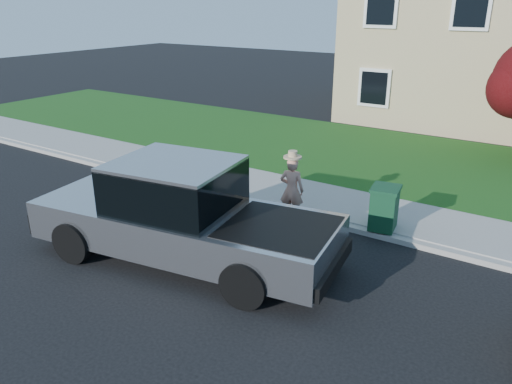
% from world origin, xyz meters
% --- Properties ---
extents(ground, '(80.00, 80.00, 0.00)m').
position_xyz_m(ground, '(0.00, 0.00, 0.00)').
color(ground, black).
rests_on(ground, ground).
extents(curb, '(40.00, 0.20, 0.12)m').
position_xyz_m(curb, '(1.00, 2.90, 0.06)').
color(curb, gray).
rests_on(curb, ground).
extents(sidewalk, '(40.00, 2.00, 0.15)m').
position_xyz_m(sidewalk, '(1.00, 4.00, 0.07)').
color(sidewalk, gray).
rests_on(sidewalk, ground).
extents(lawn, '(40.00, 7.00, 0.10)m').
position_xyz_m(lawn, '(1.00, 8.50, 0.05)').
color(lawn, '#144817').
rests_on(lawn, ground).
extents(house, '(14.00, 11.30, 6.85)m').
position_xyz_m(house, '(1.31, 16.38, 3.17)').
color(house, tan).
rests_on(house, ground).
extents(pickup_truck, '(6.39, 2.96, 2.02)m').
position_xyz_m(pickup_truck, '(-1.22, -0.16, 0.94)').
color(pickup_truck, black).
rests_on(pickup_truck, ground).
extents(woman, '(0.63, 0.48, 1.71)m').
position_xyz_m(woman, '(-0.35, 2.60, 0.81)').
color(woman, '#E79A7F').
rests_on(woman, ground).
extents(trash_bin, '(0.68, 0.75, 0.96)m').
position_xyz_m(trash_bin, '(1.67, 3.10, 0.63)').
color(trash_bin, '#0F3A21').
rests_on(trash_bin, sidewalk).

